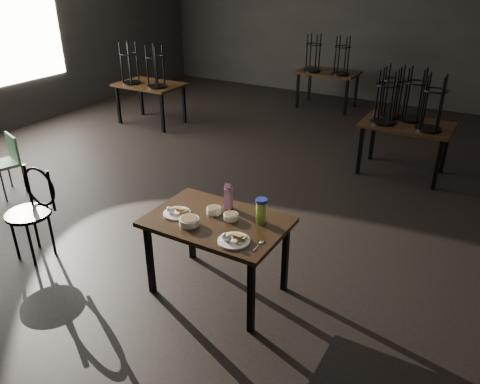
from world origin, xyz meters
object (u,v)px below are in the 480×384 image
Objects in this scene: juice_carton at (228,197)px; water_bottle at (261,211)px; bentwood_chair at (33,206)px; school_chair at (7,159)px; main_table at (217,228)px.

juice_carton reaches higher than water_bottle.
bentwood_chair is 1.19× the size of school_chair.
bentwood_chair is at bearing -166.43° from water_bottle.
water_bottle is 3.84m from school_chair.
juice_carton is at bearing 15.84° from school_chair.
juice_carton is 2.04m from bentwood_chair.
school_chair is (-1.52, 0.77, -0.08)m from bentwood_chair.
water_bottle reaches higher than main_table.
main_table is 0.31m from juice_carton.
juice_carton is at bearing 167.67° from water_bottle.
water_bottle is (0.35, 0.16, 0.19)m from main_table.
bentwood_chair is at bearing -8.85° from school_chair.
school_chair is (-3.43, 0.14, -0.39)m from juice_carton.
water_bottle is at bearing 11.29° from bentwood_chair.
juice_carton is at bearing 16.08° from bentwood_chair.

